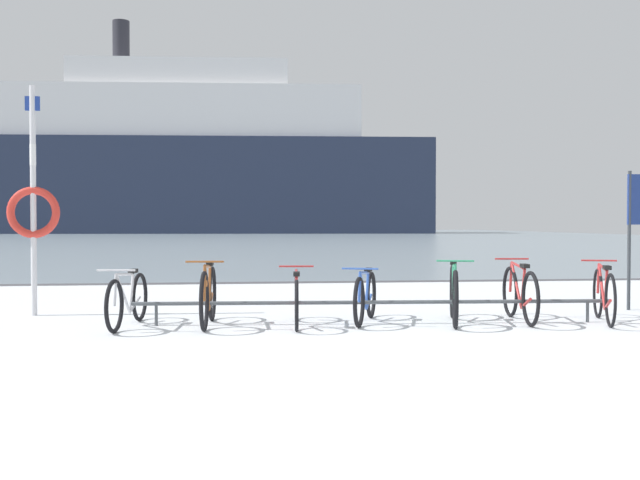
{
  "coord_description": "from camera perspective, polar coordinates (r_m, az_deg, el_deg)",
  "views": [
    {
      "loc": [
        -2.07,
        -6.04,
        1.31
      ],
      "look_at": [
        -0.63,
        6.46,
        1.01
      ],
      "focal_mm": 41.62,
      "sensor_mm": 36.0,
      "label": 1
    }
  ],
  "objects": [
    {
      "name": "rescue_post",
      "position": [
        11.15,
        -21.18,
        2.43
      ],
      "size": [
        0.73,
        0.11,
        3.22
      ],
      "color": "silver",
      "rests_on": "ground"
    },
    {
      "name": "bicycle_2",
      "position": [
        9.42,
        -1.82,
        -4.57
      ],
      "size": [
        0.46,
        1.65,
        0.74
      ],
      "color": "black",
      "rests_on": "ground"
    },
    {
      "name": "ferry_ship",
      "position": [
        91.67,
        -10.0,
        5.88
      ],
      "size": [
        57.73,
        14.73,
        25.52
      ],
      "color": "#232D47",
      "rests_on": "ground"
    },
    {
      "name": "bicycle_0",
      "position": [
        9.61,
        -14.58,
        -4.47
      ],
      "size": [
        0.46,
        1.72,
        0.75
      ],
      "color": "black",
      "rests_on": "ground"
    },
    {
      "name": "bike_rack",
      "position": [
        9.6,
        4.3,
        -4.84
      ],
      "size": [
        6.21,
        0.4,
        0.31
      ],
      "color": "#4C5156",
      "rests_on": "ground"
    },
    {
      "name": "bicycle_5",
      "position": [
        10.13,
        15.11,
        -4.0
      ],
      "size": [
        0.46,
        1.68,
        0.82
      ],
      "color": "black",
      "rests_on": "ground"
    },
    {
      "name": "bicycle_4",
      "position": [
        9.8,
        10.25,
        -4.1
      ],
      "size": [
        0.59,
        1.73,
        0.84
      ],
      "color": "black",
      "rests_on": "ground"
    },
    {
      "name": "bicycle_6",
      "position": [
        10.39,
        20.99,
        -3.95
      ],
      "size": [
        0.63,
        1.57,
        0.8
      ],
      "color": "black",
      "rests_on": "ground"
    },
    {
      "name": "bicycle_3",
      "position": [
        9.71,
        3.51,
        -4.39
      ],
      "size": [
        0.65,
        1.54,
        0.74
      ],
      "color": "black",
      "rests_on": "ground"
    },
    {
      "name": "bicycle_1",
      "position": [
        9.49,
        -8.59,
        -4.27
      ],
      "size": [
        0.46,
        1.69,
        0.85
      ],
      "color": "black",
      "rests_on": "ground"
    },
    {
      "name": "ground",
      "position": [
        59.99,
        -4.57,
        0.08
      ],
      "size": [
        80.0,
        132.0,
        0.08
      ],
      "color": "silver"
    }
  ]
}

